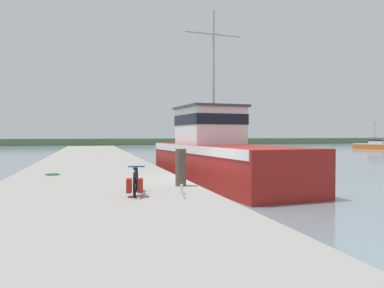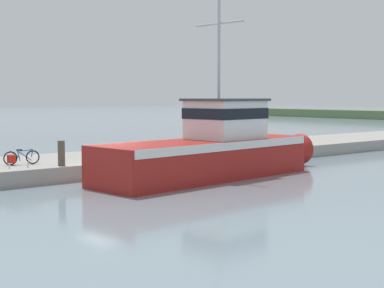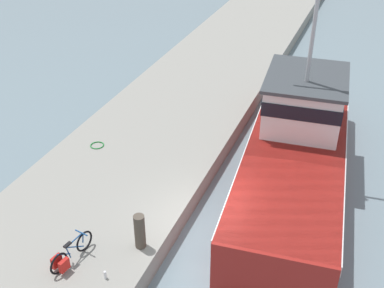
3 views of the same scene
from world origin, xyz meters
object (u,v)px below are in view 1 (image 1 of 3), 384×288
(mooring_post, at_px, (181,167))
(water_bottle_on_curb, at_px, (182,189))
(fishing_boat_main, at_px, (216,153))
(bicycle_touring, at_px, (135,182))
(water_bottle_by_bike, at_px, (184,195))
(boat_white_moored, at_px, (374,144))
(boat_green_anchored, at_px, (209,147))

(mooring_post, height_order, water_bottle_on_curb, mooring_post)
(fishing_boat_main, relative_size, bicycle_touring, 8.40)
(water_bottle_by_bike, bearing_deg, boat_white_moored, 44.65)
(mooring_post, xyz_separation_m, water_bottle_on_curb, (-0.33, -1.44, -0.43))
(fishing_boat_main, distance_m, water_bottle_by_bike, 9.23)
(water_bottle_by_bike, relative_size, water_bottle_on_curb, 0.75)
(fishing_boat_main, height_order, mooring_post, fishing_boat_main)
(fishing_boat_main, distance_m, water_bottle_on_curb, 8.47)
(mooring_post, bearing_deg, bicycle_touring, -138.33)
(bicycle_touring, bearing_deg, mooring_post, 51.37)
(boat_white_moored, distance_m, bicycle_touring, 58.70)
(water_bottle_by_bike, bearing_deg, fishing_boat_main, 66.19)
(boat_green_anchored, bearing_deg, mooring_post, -173.83)
(boat_green_anchored, height_order, bicycle_touring, boat_green_anchored)
(bicycle_touring, relative_size, water_bottle_by_bike, 8.81)
(boat_white_moored, distance_m, water_bottle_by_bike, 58.53)
(boat_white_moored, xyz_separation_m, water_bottle_by_bike, (-41.64, -41.14, 0.11))
(boat_green_anchored, bearing_deg, water_bottle_by_bike, -173.38)
(boat_green_anchored, xyz_separation_m, water_bottle_by_bike, (-11.95, -34.95, 0.13))
(boat_green_anchored, height_order, mooring_post, same)
(water_bottle_on_curb, bearing_deg, water_bottle_by_bike, -100.10)
(bicycle_touring, bearing_deg, boat_white_moored, 53.03)
(water_bottle_on_curb, bearing_deg, mooring_post, 77.23)
(bicycle_touring, height_order, water_bottle_by_bike, bicycle_touring)
(boat_white_moored, distance_m, water_bottle_on_curb, 57.89)
(boat_green_anchored, xyz_separation_m, bicycle_touring, (-13.00, -34.09, 0.35))
(boat_green_anchored, bearing_deg, fishing_boat_main, -171.74)
(boat_white_moored, height_order, water_bottle_by_bike, boat_white_moored)
(boat_white_moored, bearing_deg, fishing_boat_main, 6.15)
(water_bottle_by_bike, xyz_separation_m, water_bottle_on_curb, (0.14, 0.77, 0.03))
(mooring_post, relative_size, water_bottle_on_curb, 4.55)
(bicycle_touring, relative_size, mooring_post, 1.45)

